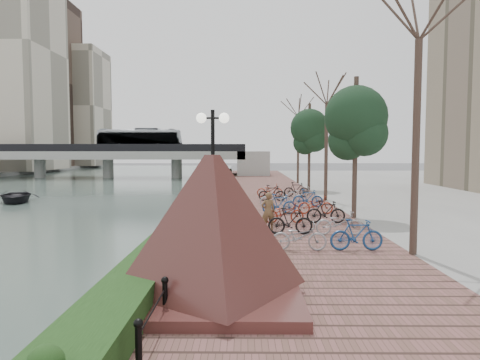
{
  "coord_description": "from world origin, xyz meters",
  "views": [
    {
      "loc": [
        2.89,
        -10.82,
        3.65
      ],
      "look_at": [
        2.64,
        12.71,
        2.0
      ],
      "focal_mm": 32.0,
      "sensor_mm": 36.0,
      "label": 1
    }
  ],
  "objects_px": {
    "lamppost": "(213,148)",
    "granite_monument": "(213,226)",
    "motorcycle": "(264,266)",
    "boat": "(15,196)",
    "pedestrian": "(268,211)"
  },
  "relations": [
    {
      "from": "lamppost",
      "to": "pedestrian",
      "type": "bearing_deg",
      "value": 61.12
    },
    {
      "from": "granite_monument",
      "to": "lamppost",
      "type": "relative_size",
      "value": 1.11
    },
    {
      "from": "pedestrian",
      "to": "lamppost",
      "type": "bearing_deg",
      "value": 53.86
    },
    {
      "from": "granite_monument",
      "to": "boat",
      "type": "height_order",
      "value": "granite_monument"
    },
    {
      "from": "granite_monument",
      "to": "motorcycle",
      "type": "xyz_separation_m",
      "value": [
        1.14,
        0.95,
        -1.12
      ]
    },
    {
      "from": "lamppost",
      "to": "granite_monument",
      "type": "bearing_deg",
      "value": -85.93
    },
    {
      "from": "boat",
      "to": "pedestrian",
      "type": "bearing_deg",
      "value": -60.0
    },
    {
      "from": "lamppost",
      "to": "boat",
      "type": "height_order",
      "value": "lamppost"
    },
    {
      "from": "lamppost",
      "to": "motorcycle",
      "type": "height_order",
      "value": "lamppost"
    },
    {
      "from": "granite_monument",
      "to": "boat",
      "type": "distance_m",
      "value": 25.58
    },
    {
      "from": "motorcycle",
      "to": "boat",
      "type": "relative_size",
      "value": 0.33
    },
    {
      "from": "lamppost",
      "to": "boat",
      "type": "xyz_separation_m",
      "value": [
        -14.98,
        16.22,
        -3.25
      ]
    },
    {
      "from": "granite_monument",
      "to": "motorcycle",
      "type": "bearing_deg",
      "value": 39.81
    },
    {
      "from": "granite_monument",
      "to": "lamppost",
      "type": "height_order",
      "value": "lamppost"
    },
    {
      "from": "granite_monument",
      "to": "lamppost",
      "type": "xyz_separation_m",
      "value": [
        -0.3,
        4.24,
        1.65
      ]
    }
  ]
}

